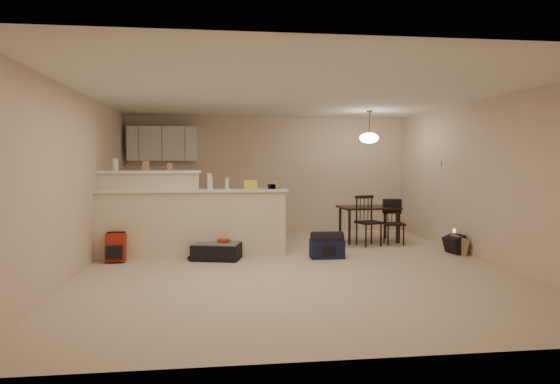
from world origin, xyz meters
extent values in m
plane|color=beige|center=(0.00, 0.00, 0.00)|extent=(7.00, 7.00, 0.00)
plane|color=white|center=(0.00, 0.00, 2.50)|extent=(7.00, 7.00, 0.00)
cube|color=beige|center=(0.00, 3.50, 1.25)|extent=(6.00, 0.02, 2.50)
cube|color=beige|center=(0.00, -3.50, 1.25)|extent=(6.00, 0.02, 2.50)
cube|color=beige|center=(-3.00, 0.00, 1.25)|extent=(0.02, 7.00, 2.50)
cube|color=beige|center=(3.00, 0.00, 1.25)|extent=(0.02, 7.00, 2.50)
cube|color=beige|center=(-1.50, 0.90, 0.53)|extent=(3.00, 0.28, 1.05)
cube|color=white|center=(-1.50, 0.90, 1.07)|extent=(3.08, 0.38, 0.04)
cube|color=beige|center=(-2.20, 1.12, 0.68)|extent=(1.60, 0.24, 1.35)
cube|color=white|center=(-2.20, 1.12, 1.37)|extent=(1.68, 0.34, 0.04)
cube|color=white|center=(-2.20, 3.32, 1.90)|extent=(1.40, 0.34, 0.70)
cube|color=white|center=(-2.00, 3.19, 0.45)|extent=(1.80, 0.60, 0.90)
cube|color=beige|center=(2.98, 1.55, 1.50)|extent=(0.02, 0.12, 0.12)
cylinder|color=silver|center=(-2.73, 1.12, 1.49)|extent=(0.10, 0.10, 0.20)
cube|color=#AA7A57|center=(-2.25, 1.12, 1.47)|extent=(0.10, 0.07, 0.16)
cube|color=#AA7A57|center=(-1.86, 1.12, 1.45)|extent=(0.08, 0.06, 0.12)
cylinder|color=silver|center=(-1.22, 0.90, 1.22)|extent=(0.07, 0.07, 0.26)
cylinder|color=silver|center=(-0.94, 0.90, 1.18)|extent=(0.06, 0.06, 0.18)
cube|color=#AA7A57|center=(-0.56, 0.90, 1.16)|extent=(0.22, 0.18, 0.14)
cube|color=#AA7A57|center=(-0.21, 0.90, 1.13)|extent=(0.12, 0.10, 0.08)
cube|color=#AA7A57|center=(-0.18, 0.90, 1.16)|extent=(0.12, 0.10, 0.14)
cylinder|color=silver|center=(-1.20, 0.90, 1.19)|extent=(0.05, 0.05, 0.19)
cube|color=black|center=(1.77, 1.99, 0.66)|extent=(1.12, 0.78, 0.04)
cylinder|color=black|center=(1.32, 1.68, 0.32)|extent=(0.05, 0.05, 0.64)
cylinder|color=black|center=(2.25, 1.73, 0.32)|extent=(0.05, 0.05, 0.64)
cylinder|color=black|center=(1.29, 2.25, 0.32)|extent=(0.05, 0.05, 0.64)
cylinder|color=black|center=(2.22, 2.30, 0.32)|extent=(0.05, 0.05, 0.64)
cylinder|color=brown|center=(1.77, 1.99, 2.25)|extent=(0.02, 0.02, 0.50)
cylinder|color=brown|center=(1.77, 1.99, 2.48)|extent=(0.12, 0.12, 0.03)
ellipsoid|color=white|center=(1.77, 1.99, 1.98)|extent=(0.36, 0.36, 0.20)
cube|color=black|center=(-1.12, 0.61, 0.12)|extent=(0.82, 0.64, 0.25)
cube|color=#AA2613|center=(-2.65, 0.61, 0.22)|extent=(0.29, 0.19, 0.44)
cube|color=#121A39|center=(0.63, 0.51, 0.15)|extent=(0.54, 0.31, 0.29)
cube|color=black|center=(2.85, 0.61, 0.15)|extent=(0.30, 0.38, 0.30)
cube|color=#AA7A57|center=(2.85, 0.51, 0.15)|extent=(0.15, 0.38, 0.31)
camera|label=1|loc=(-1.11, -7.21, 1.56)|focal=32.00mm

